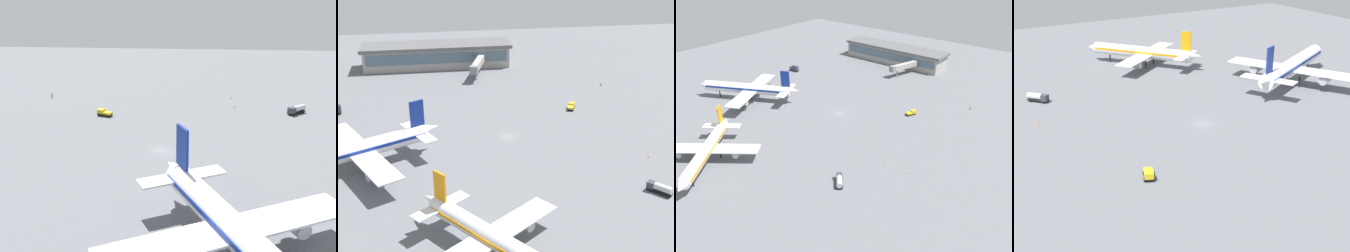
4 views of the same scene
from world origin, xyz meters
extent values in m
plane|color=slate|center=(0.00, 0.00, 0.00)|extent=(288.00, 288.00, 0.00)
cube|color=#9E9993|center=(18.80, -78.00, 4.30)|extent=(61.99, 15.10, 8.60)
cube|color=#4C6070|center=(18.80, -70.30, 5.53)|extent=(59.51, 0.30, 4.42)
cube|color=#59595B|center=(18.80, -78.00, 9.22)|extent=(64.47, 15.70, 1.47)
cylinder|color=white|center=(11.39, 57.39, 4.91)|extent=(25.89, 31.99, 4.09)
cone|color=white|center=(-0.68, 73.11, 4.91)|extent=(5.57, 5.61, 3.89)
cone|color=white|center=(23.46, 41.67, 5.52)|extent=(5.71, 6.05, 3.27)
cube|color=orange|center=(11.39, 57.39, 5.22)|extent=(25.05, 30.86, 0.74)
cube|color=white|center=(12.52, 55.92, 4.50)|extent=(31.64, 26.23, 0.37)
cylinder|color=#A5A8AD|center=(4.67, 49.89, 3.07)|extent=(4.73, 5.20, 2.25)
cylinder|color=#A5A8AD|center=(20.37, 61.94, 3.07)|extent=(4.73, 5.20, 2.25)
cube|color=white|center=(21.58, 44.12, 5.32)|extent=(13.24, 11.25, 0.29)
cube|color=orange|center=(21.58, 44.12, 10.23)|extent=(2.52, 3.10, 6.54)
cylinder|color=black|center=(3.46, 67.71, 1.43)|extent=(0.49, 0.49, 2.86)
cylinder|color=black|center=(10.60, 53.04, 1.43)|extent=(0.49, 0.49, 2.86)
cylinder|color=black|center=(15.79, 57.02, 1.43)|extent=(0.49, 0.49, 2.86)
cylinder|color=white|center=(43.67, 15.00, 5.66)|extent=(40.31, 23.71, 4.72)
cone|color=white|center=(64.01, 25.40, 5.66)|extent=(6.24, 6.13, 4.48)
cone|color=white|center=(23.32, 4.60, 6.37)|extent=(6.96, 6.04, 3.77)
cube|color=navy|center=(43.67, 15.00, 6.01)|extent=(38.83, 23.02, 0.85)
cube|color=white|center=(41.76, 14.03, 5.19)|extent=(24.64, 39.38, 0.42)
cylinder|color=#A5A8AD|center=(36.57, 24.18, 3.54)|extent=(6.14, 4.85, 2.59)
cylinder|color=#A5A8AD|center=(46.95, 3.87, 3.54)|extent=(6.14, 4.85, 2.59)
cube|color=white|center=(26.49, 6.22, 6.13)|extent=(10.83, 16.25, 0.34)
cube|color=navy|center=(26.49, 6.22, 11.79)|extent=(3.90, 2.33, 7.54)
cylinder|color=black|center=(57.02, 21.83, 1.65)|extent=(0.57, 0.57, 3.30)
cylinder|color=black|center=(38.90, 16.80, 1.65)|extent=(0.57, 0.57, 3.30)
cylinder|color=black|center=(42.33, 10.08, 1.65)|extent=(0.57, 0.57, 3.30)
cube|color=black|center=(55.47, -26.66, 0.55)|extent=(5.70, 2.20, 0.30)
cube|color=#333842|center=(57.36, -26.55, 1.50)|extent=(1.90, 2.00, 1.60)
cube|color=#3F596B|center=(58.17, -26.51, 1.82)|extent=(0.17, 1.60, 0.90)
cube|color=#333842|center=(54.57, -26.71, 2.00)|extent=(3.90, 2.11, 2.60)
cylinder|color=black|center=(57.37, -25.60, 0.40)|extent=(0.82, 0.34, 0.80)
cylinder|color=black|center=(57.48, -27.50, 0.40)|extent=(0.82, 0.34, 0.80)
cylinder|color=black|center=(53.46, -25.82, 0.40)|extent=(0.82, 0.34, 0.80)
cylinder|color=black|center=(53.56, -27.72, 0.40)|extent=(0.82, 0.34, 0.80)
cube|color=black|center=(-31.57, 38.23, 0.55)|extent=(5.55, 6.02, 0.30)
cube|color=#333842|center=(-30.11, 36.53, 1.50)|extent=(2.61, 2.60, 1.60)
cube|color=#3F596B|center=(-29.58, 35.91, 1.82)|extent=(1.26, 1.10, 0.90)
cylinder|color=#B7B7BC|center=(-32.16, 38.92, 1.60)|extent=(4.30, 4.59, 1.80)
cylinder|color=black|center=(-29.41, 37.18, 0.40)|extent=(0.75, 0.80, 0.80)
cylinder|color=black|center=(-30.86, 35.94, 0.40)|extent=(0.75, 0.80, 0.80)
cylinder|color=black|center=(-32.29, 40.53, 0.40)|extent=(0.75, 0.80, 0.80)
cylinder|color=black|center=(-33.73, 39.29, 0.40)|extent=(0.75, 0.80, 0.80)
cube|color=black|center=(-25.33, -18.89, 0.55)|extent=(3.45, 4.79, 0.30)
cube|color=gold|center=(-25.83, -20.09, 1.30)|extent=(2.45, 2.39, 1.20)
cube|color=#3F596B|center=(-26.14, -20.83, 1.54)|extent=(1.50, 0.69, 0.67)
cube|color=gold|center=(-24.98, -18.06, 1.00)|extent=(2.76, 3.13, 0.60)
cylinder|color=black|center=(-25.05, -20.68, 0.40)|extent=(0.59, 0.85, 0.80)
cylinder|color=black|center=(-26.80, -19.94, 0.40)|extent=(0.59, 0.85, 0.80)
cylinder|color=black|center=(-23.86, -17.84, 0.40)|extent=(0.59, 0.85, 0.80)
cylinder|color=black|center=(-25.61, -17.10, 0.40)|extent=(0.59, 0.85, 0.80)
cylinder|color=#1E2338|center=(-43.67, -40.93, 0.42)|extent=(0.34, 0.34, 0.85)
cylinder|color=yellow|center=(-43.67, -40.93, 1.15)|extent=(0.40, 0.40, 0.60)
sphere|color=tan|center=(-43.67, -40.93, 1.56)|extent=(0.22, 0.22, 0.22)
cylinder|color=yellow|center=(-43.68, -40.69, 1.15)|extent=(0.10, 0.10, 0.54)
cylinder|color=yellow|center=(-43.66, -41.17, 1.15)|extent=(0.10, 0.10, 0.54)
cube|color=#9E9993|center=(2.42, -61.45, 5.20)|extent=(7.08, 16.44, 2.80)
cylinder|color=slate|center=(4.02, -55.95, 1.90)|extent=(0.90, 0.90, 3.80)
cube|color=slate|center=(4.99, -52.64, 5.20)|extent=(3.67, 3.18, 3.08)
cone|color=#EA590C|center=(-36.63, 20.13, 0.30)|extent=(0.44, 0.44, 0.60)
cone|color=#EA590C|center=(-46.32, 19.58, 0.30)|extent=(0.44, 0.44, 0.60)
camera|label=1|loc=(98.21, 8.95, 41.16)|focal=47.46mm
camera|label=2|loc=(21.99, 136.61, 64.22)|focal=53.44mm
camera|label=3|loc=(-87.60, 105.91, 68.95)|focal=37.16mm
camera|label=4|loc=(-66.22, -101.02, 49.20)|focal=54.22mm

